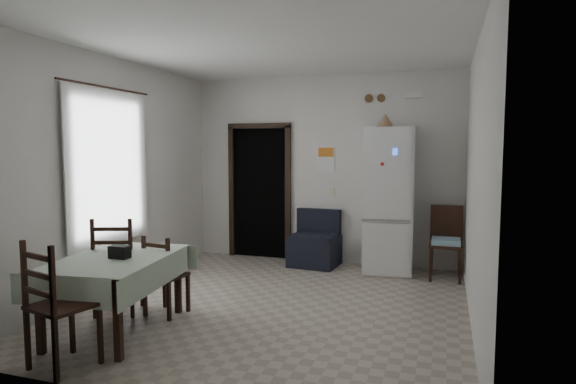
% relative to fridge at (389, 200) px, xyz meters
% --- Properties ---
extents(ground, '(4.50, 4.50, 0.00)m').
position_rel_fridge_xyz_m(ground, '(-1.05, -1.93, -1.04)').
color(ground, '#AA9C8A').
rests_on(ground, ground).
extents(ceiling, '(4.20, 4.50, 0.02)m').
position_rel_fridge_xyz_m(ceiling, '(-1.05, -1.93, 1.86)').
color(ceiling, white).
rests_on(ceiling, ground).
extents(wall_back, '(4.20, 0.02, 2.90)m').
position_rel_fridge_xyz_m(wall_back, '(-1.05, 0.32, 0.41)').
color(wall_back, silver).
rests_on(wall_back, ground).
extents(wall_front, '(4.20, 0.02, 2.90)m').
position_rel_fridge_xyz_m(wall_front, '(-1.05, -4.18, 0.41)').
color(wall_front, silver).
rests_on(wall_front, ground).
extents(wall_left, '(0.02, 4.50, 2.90)m').
position_rel_fridge_xyz_m(wall_left, '(-3.15, -1.93, 0.41)').
color(wall_left, silver).
rests_on(wall_left, ground).
extents(wall_right, '(0.02, 4.50, 2.90)m').
position_rel_fridge_xyz_m(wall_right, '(1.05, -1.93, 0.41)').
color(wall_right, silver).
rests_on(wall_right, ground).
extents(doorway, '(1.06, 0.52, 2.22)m').
position_rel_fridge_xyz_m(doorway, '(-2.10, 0.52, 0.02)').
color(doorway, black).
rests_on(doorway, ground).
extents(window_recess, '(0.10, 1.20, 1.60)m').
position_rel_fridge_xyz_m(window_recess, '(-3.20, -2.13, 0.51)').
color(window_recess, silver).
rests_on(window_recess, ground).
extents(curtain, '(0.02, 1.45, 1.85)m').
position_rel_fridge_xyz_m(curtain, '(-3.09, -2.13, 0.51)').
color(curtain, silver).
rests_on(curtain, ground).
extents(curtain_rod, '(0.02, 1.60, 0.02)m').
position_rel_fridge_xyz_m(curtain_rod, '(-3.08, -2.13, 1.46)').
color(curtain_rod, black).
rests_on(curtain_rod, ground).
extents(calendar, '(0.28, 0.02, 0.40)m').
position_rel_fridge_xyz_m(calendar, '(-1.00, 0.31, 0.58)').
color(calendar, white).
rests_on(calendar, ground).
extents(calendar_image, '(0.24, 0.01, 0.14)m').
position_rel_fridge_xyz_m(calendar_image, '(-1.00, 0.30, 0.68)').
color(calendar_image, orange).
rests_on(calendar_image, ground).
extents(light_switch, '(0.08, 0.02, 0.12)m').
position_rel_fridge_xyz_m(light_switch, '(-0.90, 0.31, 0.06)').
color(light_switch, beige).
rests_on(light_switch, ground).
extents(vent_left, '(0.12, 0.03, 0.12)m').
position_rel_fridge_xyz_m(vent_left, '(-0.35, 0.31, 1.48)').
color(vent_left, brown).
rests_on(vent_left, ground).
extents(vent_right, '(0.12, 0.03, 0.12)m').
position_rel_fridge_xyz_m(vent_right, '(-0.17, 0.31, 1.48)').
color(vent_right, brown).
rests_on(vent_right, ground).
extents(emergency_light, '(0.25, 0.07, 0.09)m').
position_rel_fridge_xyz_m(emergency_light, '(0.30, 0.28, 1.51)').
color(emergency_light, white).
rests_on(emergency_light, ground).
extents(fridge, '(0.73, 0.73, 2.07)m').
position_rel_fridge_xyz_m(fridge, '(0.00, 0.00, 0.00)').
color(fridge, silver).
rests_on(fridge, ground).
extents(tan_cone, '(0.27, 0.27, 0.20)m').
position_rel_fridge_xyz_m(tan_cone, '(-0.07, 0.02, 1.14)').
color(tan_cone, tan).
rests_on(tan_cone, fridge).
extents(navy_seat, '(0.75, 0.73, 0.84)m').
position_rel_fridge_xyz_m(navy_seat, '(-1.10, 0.00, -0.62)').
color(navy_seat, black).
rests_on(navy_seat, ground).
extents(corner_chair, '(0.43, 0.43, 1.00)m').
position_rel_fridge_xyz_m(corner_chair, '(0.79, -0.20, -0.54)').
color(corner_chair, black).
rests_on(corner_chair, ground).
extents(dining_table, '(1.10, 1.52, 0.73)m').
position_rel_fridge_xyz_m(dining_table, '(-2.24, -3.15, -0.67)').
color(dining_table, '#A1B49A').
rests_on(dining_table, ground).
extents(black_bag, '(0.19, 0.11, 0.12)m').
position_rel_fridge_xyz_m(black_bag, '(-2.17, -3.18, -0.24)').
color(black_bag, black).
rests_on(black_bag, dining_table).
extents(dining_chair_far_left, '(0.58, 0.58, 1.05)m').
position_rel_fridge_xyz_m(dining_chair_far_left, '(-2.58, -2.68, -0.51)').
color(dining_chair_far_left, black).
rests_on(dining_chair_far_left, ground).
extents(dining_chair_far_right, '(0.41, 0.41, 0.86)m').
position_rel_fridge_xyz_m(dining_chair_far_right, '(-2.05, -2.57, -0.60)').
color(dining_chair_far_right, black).
rests_on(dining_chair_far_right, ground).
extents(dining_chair_near_head, '(0.55, 0.55, 1.06)m').
position_rel_fridge_xyz_m(dining_chair_near_head, '(-2.15, -3.93, -0.51)').
color(dining_chair_near_head, black).
rests_on(dining_chair_near_head, ground).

